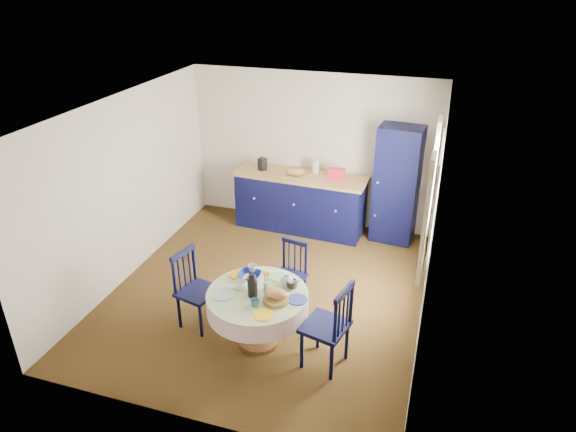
{
  "coord_description": "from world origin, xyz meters",
  "views": [
    {
      "loc": [
        1.97,
        -5.38,
        3.98
      ],
      "look_at": [
        0.22,
        0.2,
        1.07
      ],
      "focal_mm": 32.0,
      "sensor_mm": 36.0,
      "label": 1
    }
  ],
  "objects_px": {
    "chair_far": "(290,274)",
    "mug_d": "(253,269)",
    "mug_a": "(241,285)",
    "mug_b": "(255,303)",
    "pantry_cabinet": "(397,185)",
    "chair_right": "(329,326)",
    "mug_c": "(292,285)",
    "dining_table": "(259,302)",
    "chair_left": "(195,289)",
    "kitchen_counter": "(300,201)",
    "cobalt_bowl": "(250,276)"
  },
  "relations": [
    {
      "from": "dining_table",
      "to": "cobalt_bowl",
      "type": "height_order",
      "value": "dining_table"
    },
    {
      "from": "mug_a",
      "to": "mug_c",
      "type": "distance_m",
      "value": 0.57
    },
    {
      "from": "chair_left",
      "to": "chair_far",
      "type": "xyz_separation_m",
      "value": [
        0.96,
        0.72,
        -0.05
      ]
    },
    {
      "from": "pantry_cabinet",
      "to": "chair_far",
      "type": "xyz_separation_m",
      "value": [
        -1.04,
        -2.16,
        -0.48
      ]
    },
    {
      "from": "dining_table",
      "to": "chair_right",
      "type": "relative_size",
      "value": 1.09
    },
    {
      "from": "chair_right",
      "to": "mug_a",
      "type": "xyz_separation_m",
      "value": [
        -1.05,
        0.14,
        0.21
      ]
    },
    {
      "from": "chair_left",
      "to": "chair_right",
      "type": "relative_size",
      "value": 0.93
    },
    {
      "from": "pantry_cabinet",
      "to": "mug_c",
      "type": "bearing_deg",
      "value": -100.5
    },
    {
      "from": "cobalt_bowl",
      "to": "mug_c",
      "type": "bearing_deg",
      "value": -6.32
    },
    {
      "from": "pantry_cabinet",
      "to": "chair_far",
      "type": "bearing_deg",
      "value": -109.77
    },
    {
      "from": "chair_far",
      "to": "kitchen_counter",
      "type": "bearing_deg",
      "value": 113.79
    },
    {
      "from": "mug_c",
      "to": "mug_d",
      "type": "distance_m",
      "value": 0.56
    },
    {
      "from": "chair_right",
      "to": "mug_d",
      "type": "relative_size",
      "value": 9.74
    },
    {
      "from": "mug_a",
      "to": "mug_b",
      "type": "bearing_deg",
      "value": -43.58
    },
    {
      "from": "kitchen_counter",
      "to": "mug_d",
      "type": "distance_m",
      "value": 2.53
    },
    {
      "from": "pantry_cabinet",
      "to": "cobalt_bowl",
      "type": "height_order",
      "value": "pantry_cabinet"
    },
    {
      "from": "dining_table",
      "to": "mug_a",
      "type": "xyz_separation_m",
      "value": [
        -0.21,
        0.02,
        0.17
      ]
    },
    {
      "from": "mug_d",
      "to": "mug_b",
      "type": "bearing_deg",
      "value": -67.07
    },
    {
      "from": "chair_left",
      "to": "mug_c",
      "type": "xyz_separation_m",
      "value": [
        1.18,
        0.09,
        0.24
      ]
    },
    {
      "from": "kitchen_counter",
      "to": "chair_far",
      "type": "distance_m",
      "value": 2.11
    },
    {
      "from": "kitchen_counter",
      "to": "mug_a",
      "type": "bearing_deg",
      "value": -84.34
    },
    {
      "from": "kitchen_counter",
      "to": "chair_left",
      "type": "xyz_separation_m",
      "value": [
        -0.5,
        -2.78,
        0.01
      ]
    },
    {
      "from": "kitchen_counter",
      "to": "mug_b",
      "type": "xyz_separation_m",
      "value": [
        0.4,
        -3.13,
        0.24
      ]
    },
    {
      "from": "dining_table",
      "to": "chair_left",
      "type": "relative_size",
      "value": 1.17
    },
    {
      "from": "chair_left",
      "to": "mug_c",
      "type": "bearing_deg",
      "value": -71.9
    },
    {
      "from": "chair_far",
      "to": "mug_d",
      "type": "bearing_deg",
      "value": -113.95
    },
    {
      "from": "pantry_cabinet",
      "to": "mug_a",
      "type": "xyz_separation_m",
      "value": [
        -1.36,
        -2.98,
        -0.18
      ]
    },
    {
      "from": "pantry_cabinet",
      "to": "mug_d",
      "type": "xyz_separation_m",
      "value": [
        -1.36,
        -2.61,
        -0.19
      ]
    },
    {
      "from": "chair_right",
      "to": "mug_d",
      "type": "distance_m",
      "value": 1.18
    },
    {
      "from": "mug_a",
      "to": "mug_b",
      "type": "distance_m",
      "value": 0.36
    },
    {
      "from": "dining_table",
      "to": "mug_c",
      "type": "xyz_separation_m",
      "value": [
        0.32,
        0.21,
        0.17
      ]
    },
    {
      "from": "kitchen_counter",
      "to": "chair_right",
      "type": "distance_m",
      "value": 3.24
    },
    {
      "from": "chair_left",
      "to": "mug_a",
      "type": "bearing_deg",
      "value": -84.99
    },
    {
      "from": "chair_right",
      "to": "mug_a",
      "type": "height_order",
      "value": "chair_right"
    },
    {
      "from": "dining_table",
      "to": "chair_left",
      "type": "xyz_separation_m",
      "value": [
        -0.85,
        0.12,
        -0.08
      ]
    },
    {
      "from": "kitchen_counter",
      "to": "mug_a",
      "type": "height_order",
      "value": "kitchen_counter"
    },
    {
      "from": "chair_far",
      "to": "mug_c",
      "type": "bearing_deg",
      "value": -59.87
    },
    {
      "from": "chair_left",
      "to": "mug_b",
      "type": "height_order",
      "value": "chair_left"
    },
    {
      "from": "mug_a",
      "to": "kitchen_counter",
      "type": "bearing_deg",
      "value": 92.82
    },
    {
      "from": "chair_left",
      "to": "chair_far",
      "type": "height_order",
      "value": "chair_left"
    },
    {
      "from": "chair_far",
      "to": "mug_d",
      "type": "distance_m",
      "value": 0.63
    },
    {
      "from": "chair_far",
      "to": "mug_a",
      "type": "distance_m",
      "value": 0.93
    },
    {
      "from": "pantry_cabinet",
      "to": "chair_left",
      "type": "height_order",
      "value": "pantry_cabinet"
    },
    {
      "from": "kitchen_counter",
      "to": "chair_far",
      "type": "xyz_separation_m",
      "value": [
        0.46,
        -2.06,
        -0.04
      ]
    },
    {
      "from": "chair_far",
      "to": "chair_right",
      "type": "xyz_separation_m",
      "value": [
        0.73,
        -0.95,
        0.09
      ]
    },
    {
      "from": "chair_far",
      "to": "cobalt_bowl",
      "type": "xyz_separation_m",
      "value": [
        -0.31,
        -0.57,
        0.28
      ]
    },
    {
      "from": "mug_b",
      "to": "chair_right",
      "type": "bearing_deg",
      "value": 8.15
    },
    {
      "from": "dining_table",
      "to": "chair_far",
      "type": "relative_size",
      "value": 1.3
    },
    {
      "from": "chair_far",
      "to": "mug_d",
      "type": "relative_size",
      "value": 8.15
    },
    {
      "from": "chair_left",
      "to": "chair_right",
      "type": "distance_m",
      "value": 1.71
    }
  ]
}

